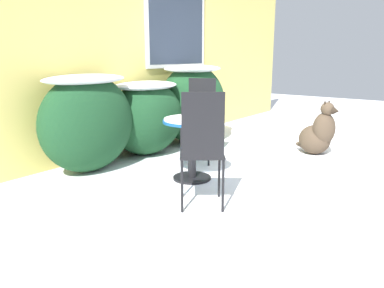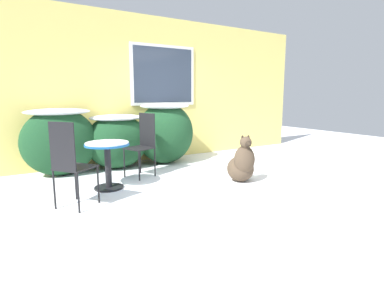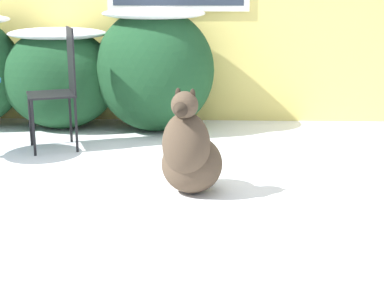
% 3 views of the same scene
% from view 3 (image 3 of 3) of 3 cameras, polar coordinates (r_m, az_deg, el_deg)
% --- Properties ---
extents(ground_plane, '(16.00, 16.00, 0.00)m').
position_cam_3_polar(ground_plane, '(4.53, -5.66, -3.69)').
color(ground_plane, white).
extents(shrub_middle, '(1.20, 0.86, 1.05)m').
position_cam_3_polar(shrub_middle, '(6.27, -12.73, 6.51)').
color(shrub_middle, '#194223').
rests_on(shrub_middle, ground_plane).
extents(shrub_right, '(1.21, 0.97, 1.25)m').
position_cam_3_polar(shrub_right, '(6.00, -3.69, 7.48)').
color(shrub_right, '#194223').
rests_on(shrub_right, ground_plane).
extents(patio_chair_near_table, '(0.53, 0.53, 1.10)m').
position_cam_3_polar(patio_chair_near_table, '(5.46, -12.67, 5.73)').
color(patio_chair_near_table, black).
rests_on(patio_chair_near_table, ground_plane).
extents(dog, '(0.54, 0.66, 0.79)m').
position_cam_3_polar(dog, '(4.17, -0.22, -1.04)').
color(dog, '#4C3D2D').
rests_on(dog, ground_plane).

